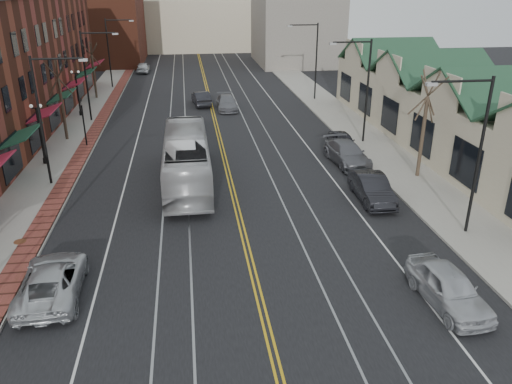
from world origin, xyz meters
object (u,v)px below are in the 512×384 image
object	(u,v)px
transit_bus	(187,159)
parked_car_b	(372,188)
parked_suv	(52,280)
parked_car_c	(347,153)
parked_car_a	(448,287)
parked_car_d	(343,141)

from	to	relation	value
transit_bus	parked_car_b	bearing A→B (deg)	158.04
parked_suv	parked_car_c	bearing A→B (deg)	-142.87
parked_car_b	parked_car_c	bearing A→B (deg)	87.05
parked_car_a	transit_bus	bearing A→B (deg)	120.16
parked_suv	parked_car_b	xyz separation A→B (m)	(16.59, 7.56, 0.06)
transit_bus	parked_car_d	xyz separation A→B (m)	(12.06, 5.35, -0.96)
transit_bus	parked_car_c	size ratio (longest dim) A/B	2.22
transit_bus	parked_car_d	distance (m)	13.23
parked_car_a	parked_car_b	bearing A→B (deg)	82.18
transit_bus	parked_suv	xyz separation A→B (m)	(-5.73, -11.96, -0.92)
parked_car_a	parked_car_b	xyz separation A→B (m)	(0.60, 10.42, 0.00)
parked_car_b	parked_car_c	size ratio (longest dim) A/B	0.89
parked_car_a	parked_car_d	distance (m)	20.25
parked_car_a	parked_car_d	bearing A→B (deg)	80.37
parked_car_a	parked_car_c	world-z (taller)	parked_car_a
transit_bus	parked_suv	distance (m)	13.29
parked_suv	parked_car_d	bearing A→B (deg)	-138.18
transit_bus	parked_car_c	distance (m)	11.63
transit_bus	parked_car_d	size ratio (longest dim) A/B	2.95
parked_car_b	parked_car_c	xyz separation A→B (m)	(0.54, 6.57, -0.01)
transit_bus	parked_car_b	world-z (taller)	transit_bus
transit_bus	parked_suv	world-z (taller)	transit_bus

